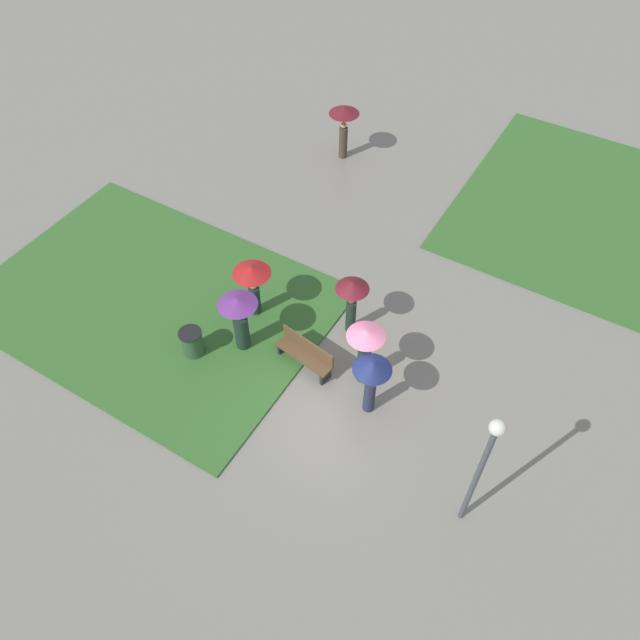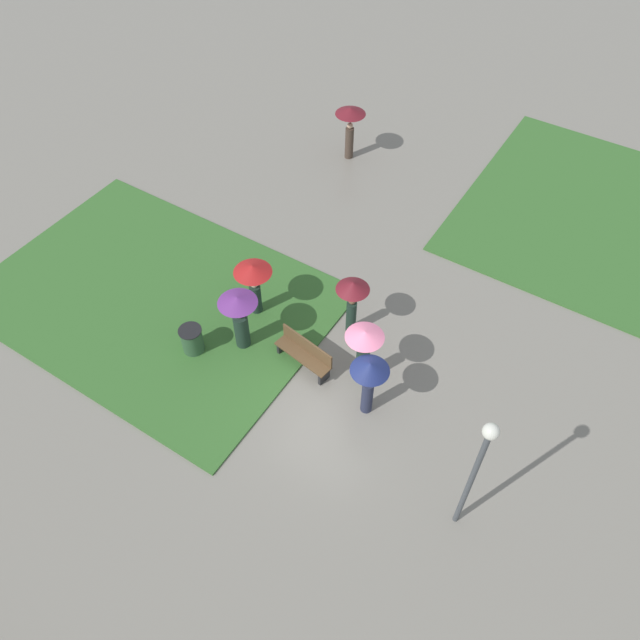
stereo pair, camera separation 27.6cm
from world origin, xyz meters
TOP-DOWN VIEW (x-y plane):
  - ground_plane at (0.00, 0.00)m, footprint 90.00×90.00m
  - lawn_patch_near at (-6.12, 0.16)m, footprint 9.94×7.01m
  - lawn_patch_far at (3.17, 10.72)m, footprint 7.20×8.96m
  - park_bench at (-1.12, 0.54)m, footprint 1.73×0.69m
  - lamp_post at (4.08, -1.26)m, footprint 0.32×0.32m
  - trash_bin at (-3.92, -0.70)m, footprint 0.63×0.63m
  - crowd_person_navy at (0.96, 0.18)m, footprint 0.95×0.95m
  - crowd_person_maroon at (-0.70, 2.21)m, footprint 0.90×0.90m
  - crowd_person_purple at (-2.90, 0.18)m, footprint 1.04×1.04m
  - crowd_person_red at (-3.31, 1.36)m, footprint 1.06×1.06m
  - crowd_person_pink at (0.39, 0.92)m, footprint 0.98×0.98m
  - lone_walker_far_path at (-4.93, 9.23)m, footprint 1.06×1.06m

SIDE VIEW (x-z plane):
  - ground_plane at x=0.00m, z-range 0.00..0.00m
  - lawn_patch_near at x=-6.12m, z-range 0.00..0.06m
  - lawn_patch_far at x=3.17m, z-range 0.00..0.06m
  - trash_bin at x=-3.92m, z-range 0.00..0.86m
  - park_bench at x=-1.12m, z-range 0.02..0.92m
  - crowd_person_purple at x=-2.90m, z-range 0.29..2.21m
  - crowd_person_pink at x=0.39m, z-range 0.33..2.27m
  - crowd_person_red at x=-3.31m, z-range 0.45..2.29m
  - crowd_person_maroon at x=-0.70m, z-range 0.46..2.37m
  - crowd_person_navy at x=0.96m, z-range 0.46..2.37m
  - lone_walker_far_path at x=-4.93m, z-range 0.49..2.46m
  - lamp_post at x=4.08m, z-range 0.60..4.59m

